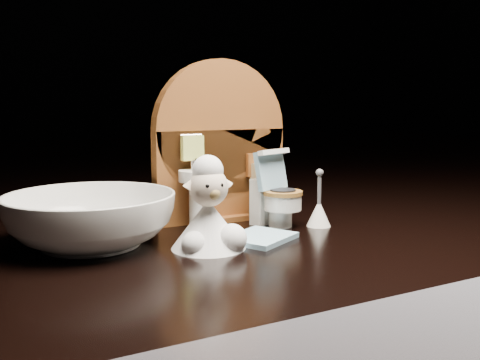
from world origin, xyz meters
The scene contains 6 objects.
backdrop_panel centered at (0.00, 0.06, 0.07)m, with size 0.13×0.05×0.15m.
toy_toilet centered at (0.03, 0.02, 0.03)m, with size 0.04×0.05×0.07m.
bath_mat centered at (0.00, -0.02, 0.00)m, with size 0.05×0.04×0.00m, color #84B1C9.
toilet_brush centered at (0.07, 0.00, 0.01)m, with size 0.02×0.02×0.05m.
plush_lamb centered at (-0.05, -0.02, 0.03)m, with size 0.06×0.06×0.07m.
ceramic_bowl centered at (-0.13, 0.03, 0.02)m, with size 0.13×0.13×0.04m, color white.
Camera 1 is at (-0.22, -0.39, 0.11)m, focal length 40.00 mm.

